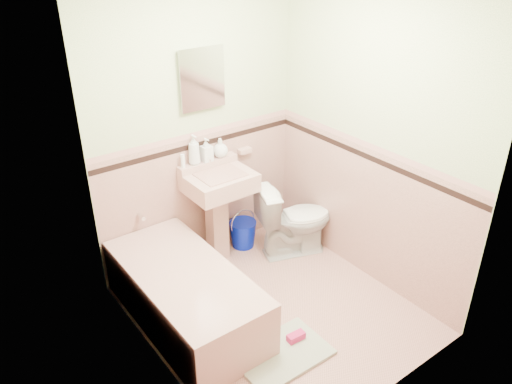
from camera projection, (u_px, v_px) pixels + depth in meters
floor at (274, 310)px, 4.19m from camera, size 2.20×2.20×0.00m
wall_back at (197, 130)px, 4.38m from camera, size 2.50×0.00×2.50m
wall_front at (401, 243)px, 2.83m from camera, size 2.50×0.00×2.50m
wall_left at (149, 217)px, 3.07m from camera, size 0.00×2.50×2.50m
wall_right at (372, 142)px, 4.13m from camera, size 0.00×2.50×2.50m
wainscot_back at (202, 196)px, 4.68m from camera, size 2.00×0.00×2.00m
wainscot_front at (385, 329)px, 3.14m from camera, size 2.00×0.00×2.00m
wainscot_left at (160, 300)px, 3.38m from camera, size 0.00×2.20×2.20m
wainscot_right at (363, 211)px, 4.43m from camera, size 0.00×2.20×2.20m
accent_back at (199, 144)px, 4.43m from camera, size 2.00×0.00×2.00m
accent_front at (395, 260)px, 2.90m from camera, size 2.00×0.00×2.00m
accent_left at (154, 234)px, 3.14m from camera, size 0.00×2.20×2.20m
accent_right at (369, 157)px, 4.18m from camera, size 0.00×2.20×2.20m
cap_back at (199, 134)px, 4.38m from camera, size 2.00×0.00×2.00m
cap_front at (397, 246)px, 2.85m from camera, size 2.00×0.00×2.00m
cap_left at (152, 220)px, 3.10m from camera, size 0.00×2.20×2.20m
cap_right at (370, 146)px, 4.14m from camera, size 0.00×2.20×2.20m
bathtub at (186, 297)px, 3.98m from camera, size 0.70×1.50×0.45m
tub_faucet at (141, 216)px, 4.30m from camera, size 0.04×0.12×0.04m
sink at (220, 218)px, 4.61m from camera, size 0.58×0.48×0.91m
sink_faucet at (210, 164)px, 4.48m from camera, size 0.02×0.02×0.10m
medicine_cabinet at (201, 79)px, 4.18m from camera, size 0.40×0.04×0.50m
soap_dish at (244, 151)px, 4.74m from camera, size 0.13×0.08×0.04m
soap_bottle_left at (194, 150)px, 4.37m from camera, size 0.10×0.11×0.27m
soap_bottle_mid at (206, 150)px, 4.45m from camera, size 0.10×0.10×0.21m
soap_bottle_right at (220, 148)px, 4.53m from camera, size 0.17×0.17×0.17m
tube at (183, 161)px, 4.34m from camera, size 0.04×0.04×0.12m
toilet at (294, 219)px, 4.78m from camera, size 0.79×0.61×0.72m
bucket at (243, 234)px, 4.97m from camera, size 0.29×0.29×0.27m
bath_mat at (282, 354)px, 3.74m from camera, size 0.69×0.47×0.03m
shoe at (296, 337)px, 3.84m from camera, size 0.14×0.07×0.06m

